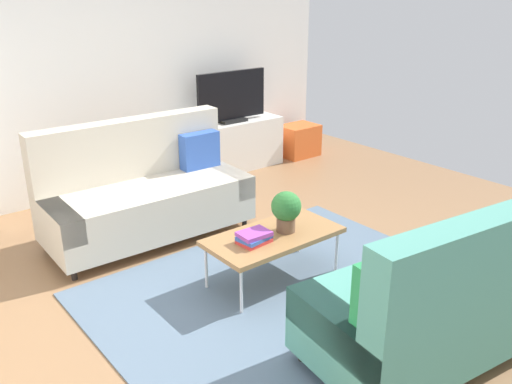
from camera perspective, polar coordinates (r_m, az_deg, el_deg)
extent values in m
plane|color=#936B47|center=(4.48, -0.60, -9.61)|extent=(7.68, 7.68, 0.00)
cube|color=white|center=(6.36, -16.79, 12.63)|extent=(6.40, 0.12, 2.90)
cube|color=slate|center=(4.38, 3.01, -10.39)|extent=(2.90, 2.20, 0.01)
cube|color=beige|center=(5.21, -11.23, -1.53)|extent=(1.92, 0.88, 0.44)
cube|color=beige|center=(5.33, -13.16, 4.51)|extent=(1.90, 0.24, 0.56)
cube|color=beige|center=(5.57, -3.49, 1.53)|extent=(0.22, 0.84, 0.22)
cube|color=beige|center=(4.90, -20.21, -2.59)|extent=(0.22, 0.84, 0.22)
cylinder|color=black|center=(5.46, -1.23, -3.14)|extent=(0.05, 0.05, 0.10)
cylinder|color=black|center=(4.76, -18.58, -8.19)|extent=(0.05, 0.05, 0.10)
cylinder|color=black|center=(5.98, -5.07, -1.00)|extent=(0.05, 0.05, 0.10)
cylinder|color=black|center=(5.35, -21.05, -5.19)|extent=(0.05, 0.05, 0.10)
cube|color=#3359B2|center=(5.50, -5.93, 4.38)|extent=(0.40, 0.15, 0.36)
cube|color=teal|center=(3.83, 18.92, -11.16)|extent=(1.99, 1.07, 0.44)
cube|color=teal|center=(3.43, 23.94, -6.22)|extent=(1.91, 0.44, 0.56)
cube|color=teal|center=(3.24, 9.01, -14.25)|extent=(0.30, 0.86, 0.22)
cylinder|color=black|center=(3.66, 4.86, -16.67)|extent=(0.05, 0.05, 0.10)
cylinder|color=black|center=(4.75, 22.32, -8.78)|extent=(0.05, 0.05, 0.10)
cube|color=#288C4C|center=(3.10, 13.59, -9.93)|extent=(0.41, 0.19, 0.36)
cube|color=#3359B2|center=(3.40, 19.07, -7.61)|extent=(0.41, 0.19, 0.36)
cube|color=#9E7042|center=(4.35, 1.85, -4.67)|extent=(1.10, 0.56, 0.04)
cylinder|color=silver|center=(4.34, -5.25, -7.91)|extent=(0.02, 0.02, 0.38)
cylinder|color=silver|center=(4.90, 4.55, -4.37)|extent=(0.02, 0.02, 0.38)
cylinder|color=silver|center=(4.02, -1.55, -10.42)|extent=(0.02, 0.02, 0.38)
cylinder|color=silver|center=(4.61, 8.47, -6.26)|extent=(0.02, 0.02, 0.38)
cube|color=silver|center=(7.07, -2.59, 4.89)|extent=(1.40, 0.44, 0.64)
cube|color=black|center=(6.97, -2.54, 7.54)|extent=(0.36, 0.20, 0.04)
cube|color=black|center=(6.90, -2.58, 10.12)|extent=(1.00, 0.05, 0.60)
cube|color=orange|center=(7.70, 4.52, 5.42)|extent=(0.52, 0.40, 0.44)
cylinder|color=brown|center=(4.37, 3.15, -3.41)|extent=(0.15, 0.15, 0.12)
sphere|color=#2D7233|center=(4.31, 3.20, -1.51)|extent=(0.24, 0.24, 0.24)
cube|color=red|center=(4.19, -0.20, -5.17)|extent=(0.25, 0.20, 0.03)
cube|color=#3359B2|center=(4.18, -0.20, -4.80)|extent=(0.26, 0.21, 0.03)
cube|color=purple|center=(4.17, -0.20, -4.42)|extent=(0.25, 0.19, 0.03)
cylinder|color=silver|center=(6.70, -6.94, 7.33)|extent=(0.09, 0.09, 0.15)
cylinder|color=silver|center=(6.78, -5.84, 7.74)|extent=(0.09, 0.09, 0.20)
cylinder|color=gold|center=(6.78, -4.38, 7.70)|extent=(0.05, 0.05, 0.17)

